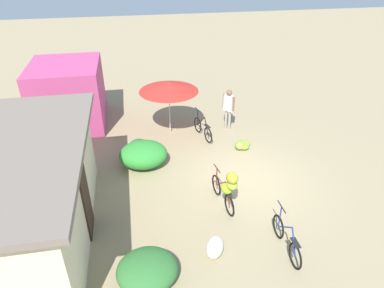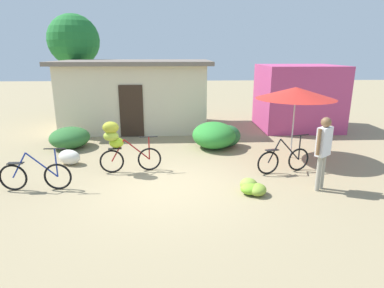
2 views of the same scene
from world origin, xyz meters
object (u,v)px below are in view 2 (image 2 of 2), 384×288
Objects in this scene: bicycle_center_loaded at (284,160)px; person_vendor at (323,146)px; banana_pile_on_ground at (252,188)px; bicycle_near_pile at (118,142)px; tree_behind_building at (74,41)px; bicycle_leftmost at (36,176)px; produce_sack at (69,157)px; shop_pink at (298,97)px; market_umbrella at (296,93)px; building_low at (136,94)px.

bicycle_center_loaded is 1.49m from person_vendor.
banana_pile_on_ground is (-1.16, -1.34, -0.22)m from bicycle_center_loaded.
bicycle_near_pile is 2.18× the size of banana_pile_on_ground.
tree_behind_building is 2.98× the size of bicycle_near_pile.
bicycle_leftmost reaches higher than produce_sack.
produce_sack reaches higher than banana_pile_on_ground.
person_vendor is at bearing -2.44° from bicycle_leftmost.
person_vendor is at bearing -49.17° from tree_behind_building.
shop_pink is at bearing 36.28° from bicycle_leftmost.
market_umbrella is 3.39× the size of produce_sack.
bicycle_center_loaded is at bearing -8.85° from produce_sack.
shop_pink is 0.64× the size of tree_behind_building.
building_low is at bearing 176.23° from shop_pink.
shop_pink is 10.66m from bicycle_leftmost.
tree_behind_building is 6.50× the size of banana_pile_on_ground.
bicycle_near_pile is 1.07× the size of bicycle_center_loaded.
building_low is 6.93m from shop_pink.
market_umbrella is (8.51, -7.23, -1.68)m from tree_behind_building.
market_umbrella is at bearing 55.39° from banana_pile_on_ground.
tree_behind_building is at bearing 99.53° from bicycle_leftmost.
produce_sack is (0.21, 1.85, -0.14)m from bicycle_leftmost.
shop_pink is at bearing -3.77° from building_low.
bicycle_leftmost is 1.87m from produce_sack.
bicycle_leftmost is at bearing -148.57° from bicycle_near_pile.
shop_pink is 4.57× the size of produce_sack.
bicycle_leftmost is (-1.64, -6.73, -1.08)m from building_low.
shop_pink is 5.91m from bicycle_center_loaded.
produce_sack is 6.98m from person_vendor.
building_low is at bearing 139.20° from market_umbrella.
tree_behind_building is 2.79× the size of person_vendor.
produce_sack is at bearing -152.03° from shop_pink.
produce_sack is (1.79, -7.55, -3.48)m from tree_behind_building.
market_umbrella reaches higher than produce_sack.
person_vendor reaches higher than banana_pile_on_ground.
bicycle_center_loaded is at bearing -47.20° from tree_behind_building.
person_vendor is at bearing -53.75° from building_low.
bicycle_near_pile reaches higher than produce_sack.
bicycle_leftmost is at bearing -171.86° from bicycle_center_loaded.
banana_pile_on_ground is (-1.80, -2.61, -1.88)m from market_umbrella.
banana_pile_on_ground is at bearing -64.03° from building_low.
building_low is 5.24m from produce_sack.
produce_sack is 0.39× the size of person_vendor.
bicycle_leftmost is 1.09× the size of bicycle_center_loaded.
tree_behind_building is at bearing 103.30° from produce_sack.
tree_behind_building reaches higher than bicycle_leftmost.
market_umbrella is 6.97m from produce_sack.
person_vendor reaches higher than bicycle_near_pile.
tree_behind_building is 7.09× the size of produce_sack.
bicycle_near_pile is at bearing -88.44° from building_low.
bicycle_leftmost is at bearing 175.11° from banana_pile_on_ground.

